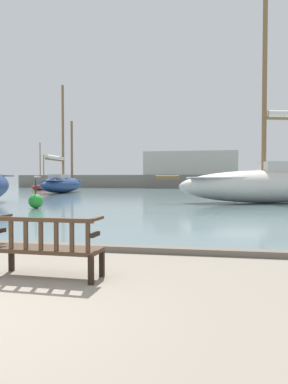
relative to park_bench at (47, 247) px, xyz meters
name	(u,v)px	position (x,y,z in m)	size (l,w,h in m)	color
harbor_water	(194,190)	(-0.30, 42.34, -0.43)	(100.00, 80.00, 0.08)	slate
quay_edge_kerb	(81,247)	(-0.30, 2.19, -0.41)	(40.00, 0.30, 0.12)	#675F54
park_bench	(47,247)	(0.00, 0.00, 0.00)	(1.62, 0.58, 0.92)	black
sailboat_centre_channel	(62,183)	(-12.97, 30.68, 0.63)	(2.78, 9.49, 10.96)	navy
sailboat_far_port	(269,183)	(5.50, 17.84, 0.80)	(11.92, 5.59, 14.13)	silver
sailboat_outer_port	(40,186)	(-19.57, 39.00, 0.08)	(1.87, 5.12, 6.04)	maroon
channel_buoy	(36,201)	(-5.98, 11.33, -0.04)	(0.68, 0.68, 1.38)	green
far_breakwater	(196,177)	(-0.62, 53.06, 1.35)	(59.08, 2.40, 5.79)	slate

